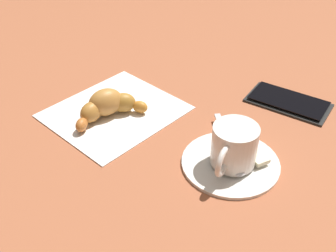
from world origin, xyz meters
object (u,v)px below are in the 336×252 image
napkin (115,111)px  saucer (231,162)px  espresso_cup (234,146)px  sugar_packet (250,150)px  cell_phone (288,102)px  croissant (107,105)px  teaspoon (232,153)px

napkin → saucer: bearing=-174.4°
espresso_cup → sugar_packet: bearing=-101.7°
espresso_cup → sugar_packet: size_ratio=1.43×
napkin → cell_phone: size_ratio=1.39×
napkin → croissant: size_ratio=1.64×
teaspoon → napkin: bearing=8.2°
espresso_cup → teaspoon: (0.01, -0.01, -0.03)m
sugar_packet → napkin: bearing=34.0°
espresso_cup → saucer: bearing=-43.4°
teaspoon → croissant: size_ratio=0.96×
teaspoon → cell_phone: size_ratio=0.81×
cell_phone → espresso_cup: bearing=95.5°
espresso_cup → cell_phone: espresso_cup is taller
espresso_cup → croissant: size_ratio=0.74×
saucer → napkin: size_ratio=0.69×
espresso_cup → napkin: size_ratio=0.45×
espresso_cup → sugar_packet: (-0.01, -0.03, -0.03)m
teaspoon → napkin: teaspoon is taller
croissant → cell_phone: (-0.20, -0.23, -0.02)m
espresso_cup → napkin: (0.22, 0.02, -0.04)m
sugar_packet → croissant: (0.22, 0.07, 0.01)m
sugar_packet → napkin: 0.23m
cell_phone → saucer: bearing=94.3°
saucer → sugar_packet: size_ratio=2.18×
saucer → croissant: (0.21, 0.04, 0.02)m
teaspoon → cell_phone: bearing=-87.1°
saucer → napkin: bearing=5.6°
sugar_packet → croissant: 0.23m
croissant → sugar_packet: bearing=-163.0°
sugar_packet → saucer: bearing=90.3°
espresso_cup → teaspoon: size_ratio=0.77×
sugar_packet → croissant: size_ratio=0.52×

